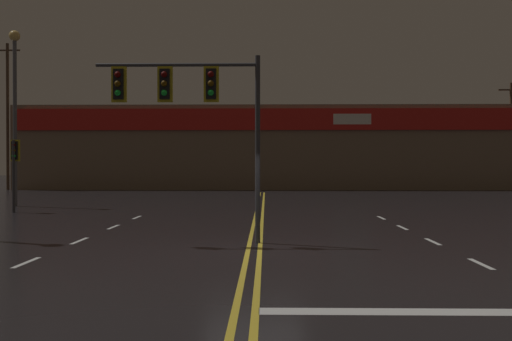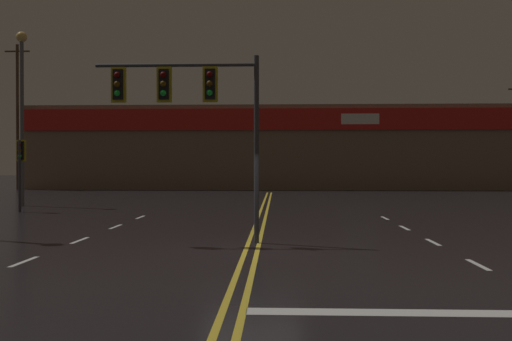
{
  "view_description": "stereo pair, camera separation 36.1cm",
  "coord_description": "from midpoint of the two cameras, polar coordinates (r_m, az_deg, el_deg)",
  "views": [
    {
      "loc": [
        0.31,
        -14.34,
        2.18
      ],
      "look_at": [
        0.0,
        3.01,
        2.0
      ],
      "focal_mm": 40.0,
      "sensor_mm": 36.0,
      "label": 1
    },
    {
      "loc": [
        0.67,
        -14.33,
        2.18
      ],
      "look_at": [
        0.0,
        3.01,
        2.0
      ],
      "focal_mm": 40.0,
      "sensor_mm": 36.0,
      "label": 2
    }
  ],
  "objects": [
    {
      "name": "road_markings",
      "position": [
        13.4,
        4.22,
        -8.76
      ],
      "size": [
        14.93,
        60.0,
        0.01
      ],
      "color": "gold",
      "rests_on": "ground"
    },
    {
      "name": "building_backdrop",
      "position": [
        53.6,
        1.7,
        2.19
      ],
      "size": [
        43.42,
        10.23,
        7.32
      ],
      "color": "#7A6651",
      "rests_on": "ground"
    },
    {
      "name": "traffic_signal_median",
      "position": [
        16.08,
        -6.43,
        7.33
      ],
      "size": [
        4.58,
        0.36,
        5.2
      ],
      "color": "#38383D",
      "rests_on": "ground"
    },
    {
      "name": "traffic_signal_corner_northwest",
      "position": [
        28.29,
        -22.14,
        1.07
      ],
      "size": [
        0.42,
        0.36,
        3.32
      ],
      "color": "#38383D",
      "rests_on": "ground"
    },
    {
      "name": "ground_plane",
      "position": [
        14.51,
        0.25,
        -8.05
      ],
      "size": [
        200.0,
        200.0,
        0.0
      ],
      "primitive_type": "plane",
      "color": "black"
    },
    {
      "name": "streetlight_median_approach",
      "position": [
        32.57,
        -22.08,
        7.07
      ],
      "size": [
        0.56,
        0.56,
        9.17
      ],
      "color": "#59595E",
      "rests_on": "ground"
    },
    {
      "name": "utility_pole_row",
      "position": [
        49.28,
        -2.79,
        4.8
      ],
      "size": [
        45.49,
        0.26,
        12.67
      ],
      "color": "#4C3828",
      "rests_on": "ground"
    }
  ]
}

